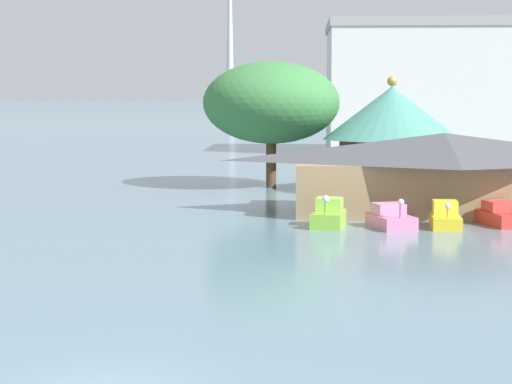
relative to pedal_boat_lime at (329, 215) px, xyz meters
name	(u,v)px	position (x,y,z in m)	size (l,w,h in m)	color
pedal_boat_lime	(329,215)	(0.00, 0.00, 0.00)	(1.94, 2.84, 1.73)	#8CCC3F
pedal_boat_pink	(391,218)	(3.11, -0.20, -0.10)	(2.46, 3.15, 1.61)	pink
pedal_boat_yellow	(445,217)	(5.89, 0.08, -0.06)	(1.62, 2.84, 1.39)	yellow
pedal_boat_red	(501,215)	(8.90, 1.01, -0.09)	(2.25, 3.19, 1.76)	red
boathouse	(444,171)	(6.72, 5.78, 1.80)	(18.14, 8.28, 4.53)	#9E7F5B
green_roof_pavilion	(391,132)	(4.87, 16.51, 3.55)	(9.46, 9.46, 7.96)	#993328
shoreline_tree_mid	(271,103)	(-3.49, 18.88, 5.53)	(9.83, 9.83, 9.09)	brown
background_building_block	(417,87)	(12.32, 58.91, 6.98)	(20.94, 15.78, 15.09)	silver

